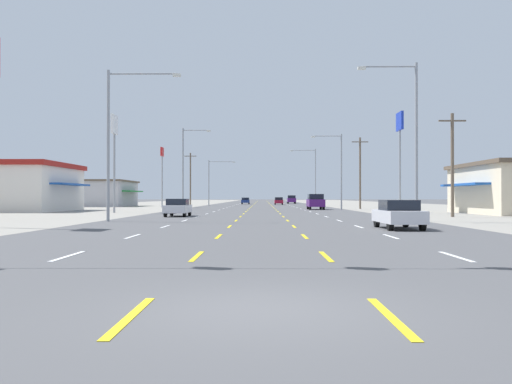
{
  "coord_description": "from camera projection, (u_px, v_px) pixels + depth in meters",
  "views": [
    {
      "loc": [
        0.03,
        -7.94,
        1.62
      ],
      "look_at": [
        -0.87,
        71.14,
        2.32
      ],
      "focal_mm": 38.73,
      "sensor_mm": 36.0,
      "label": 1
    }
  ],
  "objects": [
    {
      "name": "storefront_left_row_2",
      "position": [
        98.0,
        193.0,
        94.47
      ],
      "size": [
        12.28,
        14.28,
        4.43
      ],
      "color": "#B2B2B7",
      "rests_on": "ground"
    },
    {
      "name": "storefront_left_row_1",
      "position": [
        11.0,
        187.0,
        62.53
      ],
      "size": [
        14.01,
        13.93,
        5.44
      ],
      "color": "silver",
      "rests_on": "ground"
    },
    {
      "name": "streetlight_left_row_0",
      "position": [
        116.0,
        133.0,
        36.4
      ],
      "size": [
        4.89,
        0.26,
        10.01
      ],
      "color": "gray",
      "rests_on": "ground"
    },
    {
      "name": "utility_pole_left_row_2",
      "position": [
        190.0,
        178.0,
        100.43
      ],
      "size": [
        2.2,
        0.26,
        9.65
      ],
      "color": "brown",
      "rests_on": "ground"
    },
    {
      "name": "sedan_far_right_nearest",
      "position": [
        398.0,
        214.0,
        27.81
      ],
      "size": [
        1.8,
        4.5,
        1.46
      ],
      "color": "silver",
      "rests_on": "ground"
    },
    {
      "name": "utility_pole_right_row_0",
      "position": [
        452.0,
        163.0,
        44.36
      ],
      "size": [
        2.2,
        0.26,
        8.35
      ],
      "color": "brown",
      "rests_on": "ground"
    },
    {
      "name": "pole_sign_left_row_2",
      "position": [
        162.0,
        164.0,
        84.43
      ],
      "size": [
        0.24,
        1.69,
        9.2
      ],
      "color": "gray",
      "rests_on": "ground"
    },
    {
      "name": "streetlight_right_row_0",
      "position": [
        411.0,
        130.0,
        36.18
      ],
      "size": [
        3.94,
        0.26,
        10.44
      ],
      "color": "gray",
      "rests_on": "ground"
    },
    {
      "name": "pole_sign_right_row_1",
      "position": [
        400.0,
        136.0,
        56.64
      ],
      "size": [
        0.24,
        2.27,
        10.31
      ],
      "color": "gray",
      "rests_on": "ground"
    },
    {
      "name": "streetlight_right_row_2",
      "position": [
        313.0,
        173.0,
        104.78
      ],
      "size": [
        4.89,
        0.26,
        10.74
      ],
      "color": "gray",
      "rests_on": "ground"
    },
    {
      "name": "streetlight_left_row_1",
      "position": [
        185.0,
        163.0,
        70.7
      ],
      "size": [
        3.66,
        0.26,
        10.43
      ],
      "color": "gray",
      "rests_on": "ground"
    },
    {
      "name": "lane_markings",
      "position": [
        262.0,
        205.0,
        112.41
      ],
      "size": [
        10.64,
        227.6,
        0.01
      ],
      "color": "white",
      "rests_on": "ground"
    },
    {
      "name": "streetlight_left_row_2",
      "position": [
        212.0,
        178.0,
        104.99
      ],
      "size": [
        5.13,
        0.26,
        8.59
      ],
      "color": "gray",
      "rests_on": "ground"
    },
    {
      "name": "ground_plane",
      "position": [
        262.0,
        209.0,
        73.91
      ],
      "size": [
        572.0,
        572.0,
        0.0
      ],
      "primitive_type": "plane",
      "color": "#4C4C4F"
    },
    {
      "name": "sedan_inner_left_far",
      "position": [
        246.0,
        201.0,
        122.67
      ],
      "size": [
        1.8,
        4.5,
        1.46
      ],
      "color": "navy",
      "rests_on": "ground"
    },
    {
      "name": "suv_far_right_mid",
      "position": [
        316.0,
        201.0,
        70.41
      ],
      "size": [
        1.98,
        4.9,
        1.98
      ],
      "color": "#4C196B",
      "rests_on": "ground"
    },
    {
      "name": "lot_apron_right",
      "position": [
        447.0,
        209.0,
        73.63
      ],
      "size": [
        28.0,
        440.0,
        0.01
      ],
      "primitive_type": "cube",
      "color": "gray",
      "rests_on": "ground"
    },
    {
      "name": "lot_apron_left",
      "position": [
        78.0,
        209.0,
        74.19
      ],
      "size": [
        28.0,
        440.0,
        0.01
      ],
      "primitive_type": "cube",
      "color": "gray",
      "rests_on": "ground"
    },
    {
      "name": "utility_pole_right_row_1",
      "position": [
        360.0,
        172.0,
        74.42
      ],
      "size": [
        2.2,
        0.26,
        9.65
      ],
      "color": "brown",
      "rests_on": "ground"
    },
    {
      "name": "signal_span_wire",
      "position": [
        263.0,
        31.0,
        14.43
      ],
      "size": [
        25.18,
        0.52,
        9.96
      ],
      "color": "brown",
      "rests_on": "ground"
    },
    {
      "name": "sedan_far_left_near",
      "position": [
        178.0,
        207.0,
        45.65
      ],
      "size": [
        1.8,
        4.5,
        1.46
      ],
      "color": "silver",
      "rests_on": "ground"
    },
    {
      "name": "hatchback_inner_right_midfar",
      "position": [
        279.0,
        201.0,
        113.16
      ],
      "size": [
        1.72,
        3.9,
        1.54
      ],
      "color": "maroon",
      "rests_on": "ground"
    },
    {
      "name": "suv_far_right_farther",
      "position": [
        291.0,
        199.0,
        131.98
      ],
      "size": [
        1.98,
        4.9,
        1.98
      ],
      "color": "#4C196B",
      "rests_on": "ground"
    },
    {
      "name": "streetlight_right_row_1",
      "position": [
        338.0,
        166.0,
        70.48
      ],
      "size": [
        3.97,
        0.26,
        9.66
      ],
      "color": "gray",
      "rests_on": "ground"
    },
    {
      "name": "pole_sign_left_row_1",
      "position": [
        114.0,
        139.0,
        56.0
      ],
      "size": [
        0.24,
        1.99,
        9.95
      ],
      "color": "gray",
      "rests_on": "ground"
    }
  ]
}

